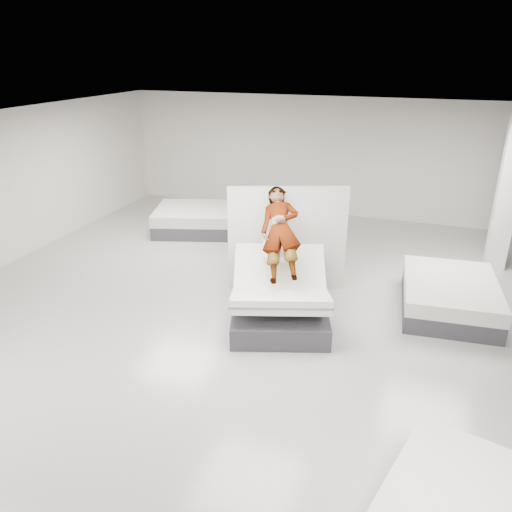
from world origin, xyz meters
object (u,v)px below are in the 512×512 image
Objects in this scene: divider_panel at (287,239)px; flat_bed_left_far at (200,219)px; remote at (294,265)px; column at (507,194)px; hero_bed at (280,299)px; flat_bed_right_far at (449,296)px; person at (280,243)px.

divider_panel reaches higher than flat_bed_left_far.
column reaches higher than remote.
flat_bed_right_far is (2.76, 1.30, -0.11)m from hero_bed.
remote is 0.04× the size of column.
flat_bed_right_far is 0.86× the size of flat_bed_left_far.
person is 0.57× the size of column.
divider_panel reaches higher than hero_bed.
divider_panel is at bearing 92.91° from remote.
flat_bed_left_far is at bearing 115.01° from person.
flat_bed_right_far is at bearing 8.75° from remote.
flat_bed_right_far is at bearing 1.55° from person.
column is (6.95, 0.05, 1.30)m from flat_bed_left_far.
column reaches higher than divider_panel.
hero_bed is 17.70× the size of remote.
divider_panel is at bearing -147.69° from column.
person reaches higher than hero_bed.
person is 13.13× the size of remote.
hero_bed is at bearing -48.54° from flat_bed_left_far.
column is (3.94, 2.49, 0.58)m from divider_panel.
flat_bed_left_far is at bearing -179.59° from column.
divider_panel reaches higher than remote.
hero_bed reaches higher than flat_bed_right_far.
divider_panel is 4.70m from column.
remote is 5.11m from column.
hero_bed is at bearing -154.67° from flat_bed_right_far.
person is (-0.10, 0.29, 0.89)m from hero_bed.
hero_bed is 0.94m from person.
hero_bed is 4.91m from flat_bed_left_far.
flat_bed_left_far is at bearing 121.48° from divider_panel.
flat_bed_right_far is 2.91m from column.
column is at bearing 45.22° from hero_bed.
flat_bed_left_far is (-3.25, 3.68, -0.10)m from hero_bed.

